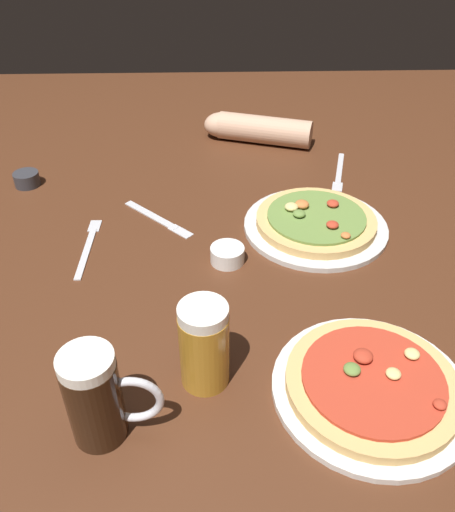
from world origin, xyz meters
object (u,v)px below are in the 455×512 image
(pizza_plate_far, at_px, (316,223))
(beer_mug_dark, at_px, (204,343))
(diner_arm, at_px, (253,129))
(pizza_plate_near, at_px, (372,385))
(ramekin_sauce, at_px, (27,179))
(knife_right, at_px, (158,218))
(ramekin_butter, at_px, (225,255))
(beer_mug_amber, at_px, (97,397))
(fork_left, at_px, (88,246))
(fork_spare, at_px, (339,172))

(pizza_plate_far, relative_size, beer_mug_dark, 2.10)
(diner_arm, bearing_deg, pizza_plate_near, -82.37)
(ramekin_sauce, bearing_deg, knife_right, -26.39)
(pizza_plate_far, bearing_deg, ramekin_butter, -150.90)
(knife_right, relative_size, diner_arm, 0.53)
(pizza_plate_far, distance_m, beer_mug_amber, 0.65)
(fork_left, bearing_deg, fork_spare, 27.44)
(beer_mug_dark, bearing_deg, fork_spare, 62.47)
(ramekin_butter, bearing_deg, pizza_plate_far, 29.10)
(pizza_plate_near, height_order, pizza_plate_far, same)
(ramekin_sauce, relative_size, ramekin_butter, 0.90)
(beer_mug_dark, distance_m, knife_right, 0.48)
(pizza_plate_far, distance_m, knife_right, 0.36)
(beer_mug_dark, relative_size, beer_mug_amber, 0.97)
(pizza_plate_far, height_order, diner_arm, diner_arm)
(fork_left, distance_m, knife_right, 0.17)
(pizza_plate_near, height_order, fork_spare, pizza_plate_near)
(beer_mug_dark, bearing_deg, beer_mug_amber, -145.84)
(pizza_plate_near, distance_m, ramekin_butter, 0.40)
(pizza_plate_far, relative_size, fork_left, 1.49)
(beer_mug_dark, relative_size, fork_spare, 0.73)
(beer_mug_amber, height_order, fork_spare, beer_mug_amber)
(ramekin_butter, bearing_deg, beer_mug_amber, -114.98)
(pizza_plate_far, relative_size, beer_mug_amber, 2.02)
(beer_mug_dark, distance_m, beer_mug_amber, 0.18)
(diner_arm, bearing_deg, pizza_plate_far, -76.60)
(fork_spare, bearing_deg, pizza_plate_far, -112.29)
(beer_mug_dark, distance_m, ramekin_sauce, 0.78)
(pizza_plate_far, bearing_deg, ramekin_sauce, 162.65)
(beer_mug_dark, height_order, ramekin_sauce, beer_mug_dark)
(pizza_plate_far, bearing_deg, knife_right, 172.29)
(ramekin_butter, bearing_deg, fork_spare, 50.19)
(ramekin_sauce, distance_m, knife_right, 0.38)
(ramekin_butter, xyz_separation_m, fork_left, (-0.29, 0.06, -0.01))
(beer_mug_amber, distance_m, fork_spare, 0.92)
(ramekin_butter, bearing_deg, pizza_plate_near, -57.57)
(fork_spare, bearing_deg, ramekin_butter, -129.81)
(beer_mug_amber, distance_m, ramekin_butter, 0.44)
(ramekin_butter, relative_size, knife_right, 0.42)
(pizza_plate_far, distance_m, beer_mug_dark, 0.48)
(pizza_plate_near, height_order, diner_arm, diner_arm)
(beer_mug_dark, xyz_separation_m, ramekin_sauce, (-0.45, 0.63, -0.06))
(ramekin_sauce, xyz_separation_m, ramekin_butter, (0.49, -0.33, -0.00))
(pizza_plate_near, relative_size, ramekin_butter, 4.39)
(beer_mug_amber, bearing_deg, ramekin_sauce, 112.76)
(ramekin_butter, distance_m, diner_arm, 0.58)
(ramekin_butter, bearing_deg, diner_arm, 80.63)
(beer_mug_amber, relative_size, ramekin_sauce, 2.51)
(ramekin_sauce, bearing_deg, diner_arm, 22.35)
(diner_arm, bearing_deg, fork_spare, -43.02)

